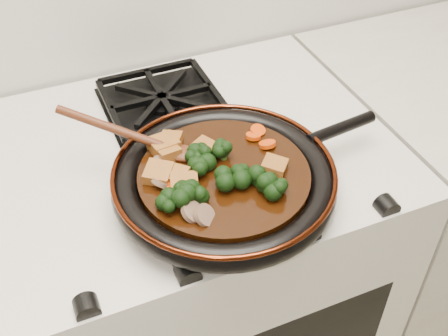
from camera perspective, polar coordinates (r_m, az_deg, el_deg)
name	(u,v)px	position (r m, az deg, el deg)	size (l,w,h in m)	color
stove	(195,290)	(1.38, -2.99, -12.31)	(0.76, 0.60, 0.90)	beige
burner_grate_front	(215,190)	(0.94, -0.97, -2.23)	(0.23, 0.23, 0.03)	black
burner_grate_back	(162,101)	(1.15, -6.30, 6.79)	(0.23, 0.23, 0.03)	black
skillet	(225,179)	(0.92, 0.10, -1.17)	(0.49, 0.37, 0.05)	black
braising_sauce	(224,178)	(0.91, 0.00, -0.98)	(0.28, 0.28, 0.02)	black
tofu_cube_0	(164,145)	(0.95, -6.15, 2.29)	(0.04, 0.05, 0.02)	brown
tofu_cube_1	(166,152)	(0.94, -5.87, 1.63)	(0.04, 0.04, 0.02)	brown
tofu_cube_2	(184,186)	(0.88, -4.05, -1.79)	(0.04, 0.04, 0.02)	brown
tofu_cube_3	(171,141)	(0.96, -5.43, 2.73)	(0.04, 0.04, 0.02)	brown
tofu_cube_4	(274,167)	(0.91, 5.10, 0.11)	(0.04, 0.04, 0.02)	brown
tofu_cube_5	(176,176)	(0.90, -4.85, -0.80)	(0.04, 0.04, 0.02)	brown
tofu_cube_6	(158,174)	(0.90, -6.68, -0.61)	(0.04, 0.04, 0.02)	brown
tofu_cube_7	(205,148)	(0.94, -1.94, 2.03)	(0.04, 0.03, 0.02)	brown
broccoli_floret_0	(232,180)	(0.88, 0.77, -1.20)	(0.06, 0.06, 0.05)	black
broccoli_floret_1	(197,155)	(0.93, -2.72, 1.35)	(0.06, 0.06, 0.05)	black
broccoli_floret_2	(262,183)	(0.88, 3.89, -1.54)	(0.06, 0.06, 0.05)	black
broccoli_floret_3	(240,176)	(0.89, 1.61, -0.83)	(0.05, 0.05, 0.05)	black
broccoli_floret_4	(186,192)	(0.87, -3.90, -2.46)	(0.06, 0.06, 0.05)	black
broccoli_floret_5	(204,165)	(0.91, -2.08, 0.29)	(0.06, 0.06, 0.05)	black
broccoli_floret_6	(172,202)	(0.85, -5.29, -3.44)	(0.06, 0.06, 0.05)	black
broccoli_floret_7	(224,153)	(0.93, 0.00, 1.58)	(0.06, 0.06, 0.06)	black
broccoli_floret_8	(277,187)	(0.87, 5.39, -1.93)	(0.06, 0.06, 0.06)	black
broccoli_floret_9	(193,198)	(0.85, -3.21, -3.06)	(0.06, 0.06, 0.05)	black
carrot_coin_0	(253,136)	(0.97, 3.00, 3.26)	(0.03, 0.03, 0.01)	#CA3905
carrot_coin_1	(258,131)	(0.99, 3.45, 3.81)	(0.03, 0.03, 0.01)	#CA3905
carrot_coin_2	(170,183)	(0.89, -5.50, -1.51)	(0.03, 0.03, 0.01)	#CA3905
carrot_coin_3	(267,144)	(0.96, 4.43, 2.43)	(0.03, 0.03, 0.01)	#CA3905
mushroom_slice_0	(160,182)	(0.89, -6.48, -1.44)	(0.03, 0.03, 0.01)	brown
mushroom_slice_1	(205,215)	(0.83, -1.96, -4.83)	(0.04, 0.04, 0.01)	brown
mushroom_slice_2	(171,199)	(0.86, -5.41, -3.12)	(0.04, 0.04, 0.01)	brown
mushroom_slice_3	(193,212)	(0.84, -3.21, -4.47)	(0.04, 0.04, 0.01)	brown
mushroom_slice_4	(160,165)	(0.92, -6.47, 0.31)	(0.03, 0.03, 0.01)	brown
wooden_spoon	(148,141)	(0.94, -7.69, 2.73)	(0.13, 0.10, 0.22)	#4C2210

